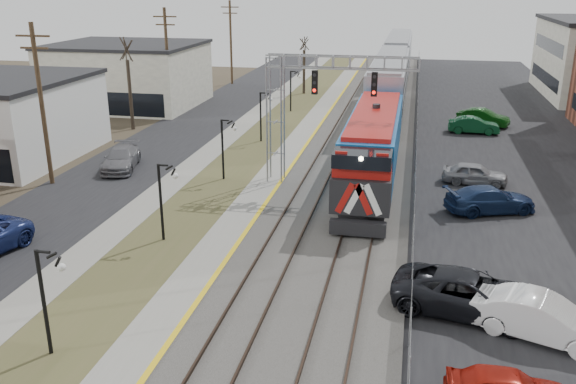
# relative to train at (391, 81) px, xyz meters

# --- Properties ---
(street_west) EXTENTS (7.00, 120.00, 0.04)m
(street_west) POSITION_rel_train_xyz_m (-17.00, -17.82, -2.86)
(street_west) COLOR black
(street_west) RESTS_ON ground
(sidewalk) EXTENTS (2.00, 120.00, 0.08)m
(sidewalk) POSITION_rel_train_xyz_m (-12.50, -17.82, -2.84)
(sidewalk) COLOR gray
(sidewalk) RESTS_ON ground
(grass_median) EXTENTS (4.00, 120.00, 0.06)m
(grass_median) POSITION_rel_train_xyz_m (-9.50, -17.82, -2.85)
(grass_median) COLOR #484A27
(grass_median) RESTS_ON ground
(platform) EXTENTS (2.00, 120.00, 0.24)m
(platform) POSITION_rel_train_xyz_m (-6.50, -17.82, -2.76)
(platform) COLOR gray
(platform) RESTS_ON ground
(ballast_bed) EXTENTS (8.00, 120.00, 0.20)m
(ballast_bed) POSITION_rel_train_xyz_m (-1.50, -17.82, -2.78)
(ballast_bed) COLOR #595651
(ballast_bed) RESTS_ON ground
(parking_lot) EXTENTS (16.00, 120.00, 0.04)m
(parking_lot) POSITION_rel_train_xyz_m (10.50, -17.82, -2.86)
(parking_lot) COLOR black
(parking_lot) RESTS_ON ground
(platform_edge) EXTENTS (0.24, 120.00, 0.01)m
(platform_edge) POSITION_rel_train_xyz_m (-5.62, -17.82, -2.64)
(platform_edge) COLOR gold
(platform_edge) RESTS_ON platform
(track_near) EXTENTS (1.58, 120.00, 0.15)m
(track_near) POSITION_rel_train_xyz_m (-3.50, -17.82, -2.61)
(track_near) COLOR #2D2119
(track_near) RESTS_ON ballast_bed
(track_far) EXTENTS (1.58, 120.00, 0.15)m
(track_far) POSITION_rel_train_xyz_m (-0.00, -17.82, -2.61)
(track_far) COLOR #2D2119
(track_far) RESTS_ON ballast_bed
(train) EXTENTS (3.00, 63.05, 5.33)m
(train) POSITION_rel_train_xyz_m (0.00, 0.00, 0.00)
(train) COLOR #135AA2
(train) RESTS_ON ground
(signal_gantry) EXTENTS (9.00, 1.07, 8.15)m
(signal_gantry) POSITION_rel_train_xyz_m (-4.28, -24.83, 2.70)
(signal_gantry) COLOR gray
(signal_gantry) RESTS_ON ground
(lampposts) EXTENTS (0.14, 62.14, 4.00)m
(lampposts) POSITION_rel_train_xyz_m (-9.50, -34.53, -0.88)
(lampposts) COLOR black
(lampposts) RESTS_ON ground
(utility_poles) EXTENTS (0.28, 80.28, 10.00)m
(utility_poles) POSITION_rel_train_xyz_m (-20.00, -27.82, 2.12)
(utility_poles) COLOR #4C3823
(utility_poles) RESTS_ON ground
(fence) EXTENTS (0.04, 120.00, 1.60)m
(fence) POSITION_rel_train_xyz_m (2.70, -17.82, -2.08)
(fence) COLOR gray
(fence) RESTS_ON ground
(bare_trees) EXTENTS (12.30, 42.30, 5.95)m
(bare_trees) POSITION_rel_train_xyz_m (-18.16, -13.91, -0.18)
(bare_trees) COLOR #382D23
(bare_trees) RESTS_ON ground
(car_lot_b) EXTENTS (5.17, 3.29, 1.61)m
(car_lot_b) POSITION_rel_train_xyz_m (7.35, -40.30, -2.08)
(car_lot_b) COLOR white
(car_lot_b) RESTS_ON ground
(car_lot_c) EXTENTS (6.34, 3.85, 1.65)m
(car_lot_c) POSITION_rel_train_xyz_m (4.92, -39.02, -2.06)
(car_lot_c) COLOR black
(car_lot_c) RESTS_ON ground
(car_lot_d) EXTENTS (5.44, 3.71, 1.46)m
(car_lot_d) POSITION_rel_train_xyz_m (6.84, -27.45, -2.15)
(car_lot_d) COLOR #16274D
(car_lot_d) RESTS_ON ground
(car_lot_e) EXTENTS (4.14, 1.90, 1.37)m
(car_lot_e) POSITION_rel_train_xyz_m (6.42, -22.52, -2.20)
(car_lot_e) COLOR gray
(car_lot_e) RESTS_ON ground
(car_lot_f) EXTENTS (4.21, 1.54, 1.38)m
(car_lot_f) POSITION_rel_train_xyz_m (7.42, -8.51, -2.20)
(car_lot_f) COLOR #0D4221
(car_lot_f) RESTS_ON ground
(car_street_b) EXTENTS (3.28, 5.42, 1.47)m
(car_street_b) POSITION_rel_train_xyz_m (-17.06, -24.01, -2.15)
(car_street_b) COLOR slate
(car_street_b) RESTS_ON ground
(car_lot_g) EXTENTS (4.76, 2.95, 1.48)m
(car_lot_g) POSITION_rel_train_xyz_m (8.44, -5.44, -2.14)
(car_lot_g) COLOR #0B3A0D
(car_lot_g) RESTS_ON ground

